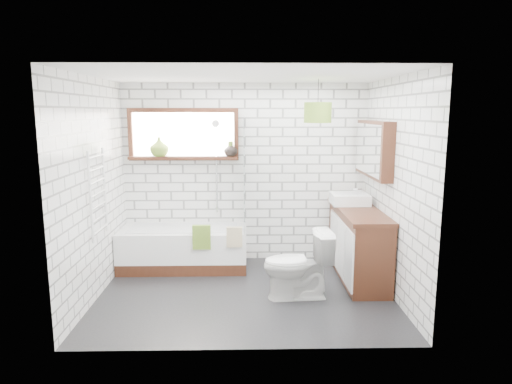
{
  "coord_description": "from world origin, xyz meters",
  "views": [
    {
      "loc": [
        0.02,
        -5.1,
        2.11
      ],
      "look_at": [
        0.13,
        0.25,
        1.17
      ],
      "focal_mm": 32.0,
      "sensor_mm": 36.0,
      "label": 1
    }
  ],
  "objects_px": {
    "vanity": "(358,243)",
    "pendant": "(318,113)",
    "bathtub": "(184,248)",
    "basin": "(350,199)",
    "toilet": "(297,265)"
  },
  "relations": [
    {
      "from": "bathtub",
      "to": "pendant",
      "type": "height_order",
      "value": "pendant"
    },
    {
      "from": "basin",
      "to": "pendant",
      "type": "distance_m",
      "value": 1.27
    },
    {
      "from": "basin",
      "to": "pendant",
      "type": "bearing_deg",
      "value": -148.62
    },
    {
      "from": "bathtub",
      "to": "toilet",
      "type": "height_order",
      "value": "toilet"
    },
    {
      "from": "bathtub",
      "to": "basin",
      "type": "bearing_deg",
      "value": -2.92
    },
    {
      "from": "bathtub",
      "to": "toilet",
      "type": "bearing_deg",
      "value": -36.6
    },
    {
      "from": "basin",
      "to": "pendant",
      "type": "relative_size",
      "value": 1.45
    },
    {
      "from": "vanity",
      "to": "pendant",
      "type": "relative_size",
      "value": 4.71
    },
    {
      "from": "bathtub",
      "to": "vanity",
      "type": "distance_m",
      "value": 2.33
    },
    {
      "from": "bathtub",
      "to": "basin",
      "type": "xyz_separation_m",
      "value": [
        2.23,
        -0.11,
        0.7
      ]
    },
    {
      "from": "vanity",
      "to": "basin",
      "type": "bearing_deg",
      "value": 101.02
    },
    {
      "from": "vanity",
      "to": "pendant",
      "type": "distance_m",
      "value": 1.74
    },
    {
      "from": "bathtub",
      "to": "vanity",
      "type": "height_order",
      "value": "vanity"
    },
    {
      "from": "pendant",
      "to": "toilet",
      "type": "bearing_deg",
      "value": -114.36
    },
    {
      "from": "toilet",
      "to": "vanity",
      "type": "bearing_deg",
      "value": 122.58
    }
  ]
}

